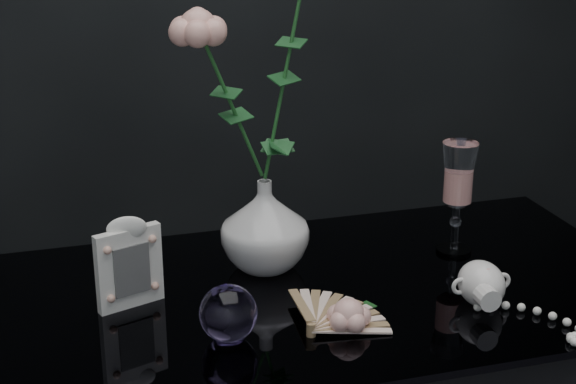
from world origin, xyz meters
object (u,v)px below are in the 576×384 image
object	(u,v)px
vase	(265,225)
pearl_jar	(481,282)
wine_glass	(457,198)
loose_rose	(349,315)
paperweight	(228,313)
picture_frame	(129,262)

from	to	relation	value
vase	pearl_jar	xyz separation A→B (m)	(0.29, -0.22, -0.04)
vase	pearl_jar	bearing A→B (deg)	-37.44
wine_glass	pearl_jar	distance (m)	0.21
vase	wine_glass	bearing A→B (deg)	-4.93
wine_glass	loose_rose	bearing A→B (deg)	-142.20
paperweight	wine_glass	bearing A→B (deg)	23.12
wine_glass	vase	bearing A→B (deg)	175.07
paperweight	pearl_jar	xyz separation A→B (m)	(0.40, 0.00, -0.01)
loose_rose	wine_glass	bearing A→B (deg)	44.86
loose_rose	pearl_jar	xyz separation A→B (m)	(0.23, 0.02, 0.01)
vase	paperweight	distance (m)	0.25
vase	loose_rose	bearing A→B (deg)	-75.83
loose_rose	paperweight	bearing A→B (deg)	-179.98
paperweight	pearl_jar	distance (m)	0.40
picture_frame	paperweight	distance (m)	0.19
wine_glass	pearl_jar	bearing A→B (deg)	-104.54
paperweight	loose_rose	size ratio (longest dim) A/B	0.58
wine_glass	picture_frame	bearing A→B (deg)	-175.29
pearl_jar	paperweight	bearing A→B (deg)	-177.86
picture_frame	wine_glass	bearing A→B (deg)	-14.38
vase	picture_frame	size ratio (longest dim) A/B	1.05
pearl_jar	wine_glass	bearing A→B (deg)	77.41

